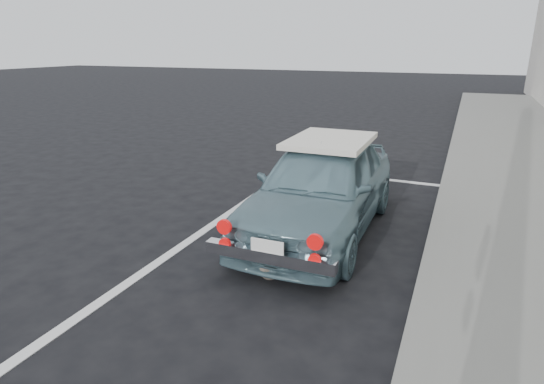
# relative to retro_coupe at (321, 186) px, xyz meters

# --- Properties ---
(pline_front) EXTENTS (3.00, 0.12, 0.01)m
(pline_front) POSITION_rel_retro_coupe_xyz_m (0.03, 2.67, -0.59)
(pline_front) COLOR silver
(pline_front) RESTS_ON ground
(pline_side) EXTENTS (0.12, 7.00, 0.01)m
(pline_side) POSITION_rel_retro_coupe_xyz_m (-1.37, -0.83, -0.59)
(pline_side) COLOR silver
(pline_side) RESTS_ON ground
(retro_coupe) EXTENTS (1.42, 3.49, 1.18)m
(retro_coupe) POSITION_rel_retro_coupe_xyz_m (0.00, 0.00, 0.00)
(retro_coupe) COLOR slate
(retro_coupe) RESTS_ON ground
(cat) EXTENTS (0.23, 0.51, 0.27)m
(cat) POSITION_rel_retro_coupe_xyz_m (-0.07, -1.43, -0.47)
(cat) COLOR #6A5E50
(cat) RESTS_ON ground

